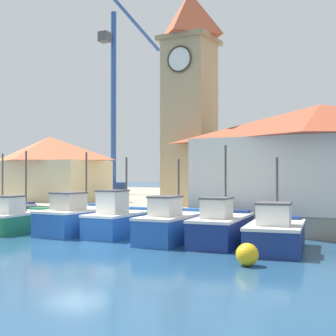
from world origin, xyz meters
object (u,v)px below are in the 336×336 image
object	(u,v)px
fishing_boat_mid_left	(120,220)
mooring_buoy	(247,255)
fishing_boat_left_outer	(18,219)
warehouse_left	(49,167)
port_crane_far	(115,122)
fishing_boat_right_inner	(276,234)
fishing_boat_center	(173,225)
clock_tower	(190,91)
fishing_boat_left_inner	(78,218)
warehouse_right	(321,157)
fishing_boat_mid_right	(222,227)

from	to	relation	value
fishing_boat_mid_left	mooring_buoy	distance (m)	9.27
fishing_boat_left_outer	warehouse_left	xyz separation A→B (m)	(-6.76, 9.92, 2.98)
port_crane_far	fishing_boat_right_inner	bearing A→B (deg)	-43.37
fishing_boat_left_outer	fishing_boat_right_inner	world-z (taller)	fishing_boat_left_outer
fishing_boat_center	clock_tower	distance (m)	12.05
fishing_boat_left_inner	fishing_boat_mid_left	distance (m)	2.52
warehouse_left	warehouse_right	bearing A→B (deg)	-7.13
fishing_boat_left_outer	fishing_boat_mid_left	size ratio (longest dim) A/B	1.04
clock_tower	warehouse_left	xyz separation A→B (m)	(-12.77, 0.77, -4.94)
fishing_boat_mid_right	fishing_boat_mid_left	bearing A→B (deg)	178.08
fishing_boat_left_outer	fishing_boat_mid_left	distance (m)	6.01
port_crane_far	fishing_boat_left_outer	bearing A→B (deg)	-69.01
fishing_boat_center	mooring_buoy	distance (m)	6.28
fishing_boat_right_inner	warehouse_right	distance (m)	7.82
fishing_boat_center	warehouse_left	size ratio (longest dim) A/B	0.56
fishing_boat_left_outer	fishing_boat_center	distance (m)	9.18
fishing_boat_mid_right	warehouse_left	bearing A→B (deg)	153.60
fishing_boat_mid_right	port_crane_far	bearing A→B (deg)	134.00
port_crane_far	clock_tower	bearing A→B (deg)	-40.36
fishing_boat_mid_right	warehouse_left	size ratio (longest dim) A/B	0.57
fishing_boat_right_inner	warehouse_left	xyz separation A→B (m)	(-20.83, 9.73, 2.96)
fishing_boat_left_outer	mooring_buoy	xyz separation A→B (m)	(14.04, -3.39, -0.29)
fishing_boat_mid_right	fishing_boat_left_outer	bearing A→B (deg)	-175.68
fishing_boat_mid_right	fishing_boat_right_inner	size ratio (longest dim) A/B	1.07
fishing_boat_mid_right	warehouse_right	world-z (taller)	warehouse_right
fishing_boat_mid_left	clock_tower	size ratio (longest dim) A/B	0.29
mooring_buoy	fishing_boat_right_inner	bearing A→B (deg)	89.44
warehouse_left	fishing_boat_center	bearing A→B (deg)	-30.44
fishing_boat_left_inner	mooring_buoy	xyz separation A→B (m)	(10.64, -4.27, -0.40)
fishing_boat_center	port_crane_far	size ratio (longest dim) A/B	0.25
fishing_boat_mid_left	fishing_boat_mid_right	xyz separation A→B (m)	(5.55, -0.19, -0.03)
fishing_boat_left_outer	warehouse_right	bearing A→B (deg)	26.27
fishing_boat_mid_right	warehouse_left	world-z (taller)	warehouse_left
fishing_boat_mid_left	warehouse_right	size ratio (longest dim) A/B	0.35
warehouse_left	warehouse_right	size ratio (longest dim) A/B	0.69
warehouse_right	fishing_boat_mid_right	bearing A→B (deg)	-116.63
fishing_boat_center	warehouse_left	xyz separation A→B (m)	(-15.92, 9.36, 2.90)
fishing_boat_mid_left	port_crane_far	world-z (taller)	port_crane_far
fishing_boat_left_outer	warehouse_right	distance (m)	16.69
fishing_boat_mid_left	warehouse_right	distance (m)	11.19
fishing_boat_left_outer	fishing_boat_mid_left	xyz separation A→B (m)	(5.91, 1.05, 0.11)
fishing_boat_mid_left	fishing_boat_right_inner	bearing A→B (deg)	-6.08
fishing_boat_left_outer	warehouse_right	xyz separation A→B (m)	(14.66, 7.24, 3.35)
fishing_boat_mid_left	fishing_boat_right_inner	distance (m)	8.21
warehouse_right	port_crane_far	size ratio (longest dim) A/B	0.65
fishing_boat_mid_left	warehouse_left	size ratio (longest dim) A/B	0.51
fishing_boat_mid_left	warehouse_right	xyz separation A→B (m)	(8.75, 6.18, 3.25)
fishing_boat_right_inner	warehouse_left	bearing A→B (deg)	154.96
fishing_boat_mid_right	clock_tower	world-z (taller)	clock_tower
clock_tower	fishing_boat_mid_right	bearing A→B (deg)	-56.60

